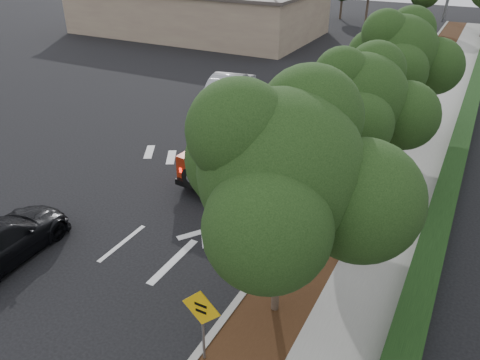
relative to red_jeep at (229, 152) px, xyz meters
The scene contains 18 objects.
ground 5.80m from the red_jeep, 98.34° to the right, with size 120.00×120.00×0.00m, color black.
curb 7.47m from the red_jeep, 59.33° to the left, with size 0.20×70.00×0.15m, color #9E9B93.
planting_strip 8.02m from the red_jeep, 53.12° to the left, with size 1.80×70.00×0.12m, color black.
sidewalk 9.28m from the red_jeep, 43.63° to the left, with size 2.00×70.00×0.12m, color gray.
hedge 10.30m from the red_jeep, 38.24° to the left, with size 0.80×70.00×0.80m, color black.
commercial_building 29.62m from the red_jeep, 124.63° to the left, with size 22.00×12.00×4.00m, color #846C5B.
transmission_tower 42.69m from the red_jeep, 83.04° to the left, with size 7.00×4.00×28.00m, color slate, non-canonical shape.
street_tree_near 7.85m from the red_jeep, 52.13° to the right, with size 3.80×3.80×5.92m, color black, non-canonical shape.
street_tree_mid 4.97m from the red_jeep, 10.24° to the left, with size 3.20×3.20×5.32m, color black, non-canonical shape.
street_tree_far 8.84m from the red_jeep, 57.04° to the left, with size 3.40×3.40×5.62m, color black, non-canonical shape.
light_pole_a 21.67m from the red_jeep, 109.79° to the left, with size 2.00×0.22×9.00m, color slate, non-canonical shape.
light_pole_b 33.43m from the red_jeep, 104.43° to the left, with size 2.00×0.22×9.00m, color slate, non-canonical shape.
red_jeep is the anchor object (origin of this frame).
silver_suv_ahead 5.11m from the red_jeep, 62.25° to the left, with size 2.51×5.45×1.51m, color #AEB2B6.
silver_sedan_oncoming 9.55m from the red_jeep, 118.23° to the left, with size 1.75×5.01×1.65m, color #A0A3A7.
parked_suv 23.82m from the red_jeep, 119.01° to the left, with size 1.59×3.95×1.35m, color #B2B6BA.
speed_hump_sign 9.30m from the red_jeep, 64.68° to the right, with size 0.97×0.08×2.07m.
terracotta_planter 6.46m from the red_jeep, 26.55° to the right, with size 0.67×0.67×1.18m.
Camera 1 is at (9.09, -9.11, 9.00)m, focal length 35.00 mm.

